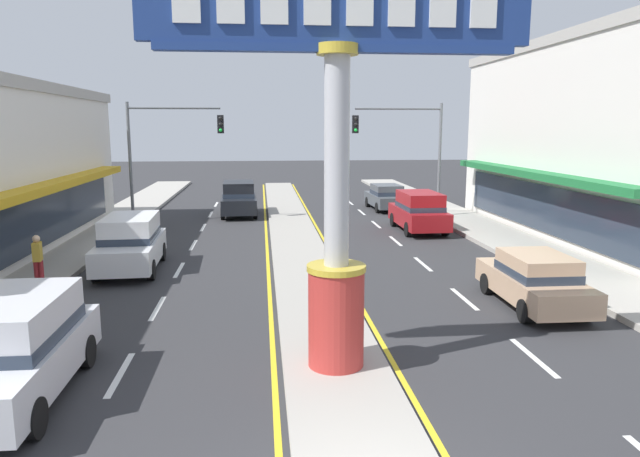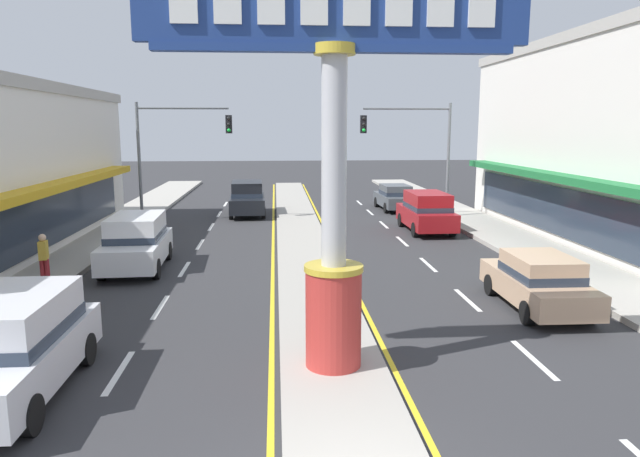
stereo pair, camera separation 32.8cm
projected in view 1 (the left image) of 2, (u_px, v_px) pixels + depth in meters
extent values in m
cube|color=#A39E93|center=(296.00, 241.00, 25.21)|extent=(2.18, 52.00, 0.14)
cube|color=#ADA89E|center=(62.00, 256.00, 22.34)|extent=(2.90, 60.00, 0.18)
cube|color=#ADA89E|center=(519.00, 246.00, 24.16)|extent=(2.90, 60.00, 0.18)
cube|color=silver|center=(120.00, 374.00, 11.85)|extent=(0.14, 2.20, 0.01)
cube|color=silver|center=(158.00, 308.00, 16.16)|extent=(0.14, 2.20, 0.01)
cube|color=silver|center=(179.00, 270.00, 20.48)|extent=(0.14, 2.20, 0.01)
cube|color=silver|center=(193.00, 245.00, 24.79)|extent=(0.14, 2.20, 0.01)
cube|color=silver|center=(203.00, 227.00, 29.10)|extent=(0.14, 2.20, 0.01)
cube|color=silver|center=(211.00, 214.00, 33.41)|extent=(0.14, 2.20, 0.01)
cube|color=silver|center=(216.00, 204.00, 37.72)|extent=(0.14, 2.20, 0.01)
cube|color=silver|center=(533.00, 357.00, 12.73)|extent=(0.14, 2.20, 0.01)
cube|color=silver|center=(464.00, 299.00, 17.04)|extent=(0.14, 2.20, 0.01)
cube|color=silver|center=(423.00, 264.00, 21.35)|extent=(0.14, 2.20, 0.01)
cube|color=silver|center=(396.00, 241.00, 25.66)|extent=(0.14, 2.20, 0.01)
cube|color=silver|center=(376.00, 224.00, 29.97)|extent=(0.14, 2.20, 0.01)
cube|color=silver|center=(361.00, 212.00, 34.28)|extent=(0.14, 2.20, 0.01)
cube|color=silver|center=(350.00, 203.00, 38.60)|extent=(0.14, 2.20, 0.01)
cube|color=yellow|center=(267.00, 243.00, 25.10)|extent=(0.12, 52.00, 0.01)
cube|color=yellow|center=(325.00, 242.00, 25.35)|extent=(0.12, 52.00, 0.01)
cylinder|color=#B7332D|center=(336.00, 318.00, 11.82)|extent=(1.13, 1.13, 1.99)
cylinder|color=gold|center=(336.00, 268.00, 11.64)|extent=(1.19, 1.19, 0.12)
cylinder|color=#B7B7BC|center=(337.00, 161.00, 11.27)|extent=(0.50, 0.50, 4.37)
cylinder|color=gold|center=(337.00, 49.00, 10.91)|extent=(0.79, 0.79, 0.20)
cube|color=navy|center=(338.00, 6.00, 10.78)|extent=(7.37, 0.24, 1.35)
cube|color=navy|center=(337.00, 48.00, 10.91)|extent=(6.78, 0.29, 0.16)
cube|color=white|center=(186.00, 1.00, 10.36)|extent=(0.50, 0.06, 0.74)
cube|color=white|center=(230.00, 2.00, 10.44)|extent=(0.50, 0.06, 0.74)
cube|color=white|center=(274.00, 3.00, 10.51)|extent=(0.50, 0.06, 0.74)
cube|color=white|center=(317.00, 4.00, 10.59)|extent=(0.50, 0.06, 0.74)
cube|color=white|center=(360.00, 5.00, 10.67)|extent=(0.50, 0.06, 0.74)
cube|color=white|center=(402.00, 6.00, 10.75)|extent=(0.50, 0.06, 0.74)
cube|color=white|center=(443.00, 7.00, 10.83)|extent=(0.50, 0.06, 0.74)
cube|color=white|center=(484.00, 8.00, 10.90)|extent=(0.50, 0.06, 0.74)
cube|color=gold|center=(42.00, 189.00, 20.87)|extent=(0.90, 20.24, 0.30)
cube|color=#283342|center=(33.00, 224.00, 21.05)|extent=(0.08, 19.52, 2.00)
cube|color=silver|center=(631.00, 145.00, 25.55)|extent=(8.11, 18.37, 8.33)
cube|color=#A8A49C|center=(640.00, 41.00, 24.80)|extent=(8.27, 18.74, 0.45)
cube|color=#1E7038|center=(531.00, 174.00, 25.32)|extent=(0.90, 15.62, 0.30)
cube|color=#283342|center=(538.00, 207.00, 25.61)|extent=(0.08, 15.06, 2.00)
cylinder|color=slate|center=(130.00, 164.00, 29.66)|extent=(0.16, 0.16, 6.20)
cylinder|color=slate|center=(174.00, 108.00, 29.40)|extent=(4.62, 0.12, 0.12)
cube|color=black|center=(221.00, 124.00, 29.62)|extent=(0.32, 0.24, 0.92)
sphere|color=black|center=(220.00, 118.00, 29.43)|extent=(0.17, 0.17, 0.17)
sphere|color=black|center=(220.00, 124.00, 29.48)|extent=(0.17, 0.17, 0.17)
sphere|color=#19D83F|center=(221.00, 130.00, 29.53)|extent=(0.17, 0.17, 0.17)
cylinder|color=slate|center=(439.00, 162.00, 31.27)|extent=(0.16, 0.16, 6.20)
cylinder|color=slate|center=(398.00, 109.00, 30.55)|extent=(4.62, 0.12, 0.12)
cube|color=black|center=(355.00, 124.00, 30.31)|extent=(0.32, 0.24, 0.92)
sphere|color=black|center=(356.00, 118.00, 30.12)|extent=(0.17, 0.17, 0.17)
sphere|color=black|center=(356.00, 124.00, 30.17)|extent=(0.17, 0.17, 0.17)
sphere|color=#19D83F|center=(356.00, 130.00, 30.22)|extent=(0.17, 0.17, 0.17)
cube|color=maroon|center=(418.00, 217.00, 28.02)|extent=(1.94, 4.62, 0.80)
cube|color=maroon|center=(420.00, 201.00, 27.70)|extent=(1.70, 2.87, 0.80)
cube|color=#283342|center=(420.00, 206.00, 27.75)|extent=(1.74, 2.90, 0.24)
cylinder|color=black|center=(393.00, 220.00, 29.38)|extent=(0.23, 0.68, 0.68)
cylinder|color=black|center=(427.00, 219.00, 29.57)|extent=(0.23, 0.68, 0.68)
cylinder|color=black|center=(408.00, 229.00, 26.59)|extent=(0.23, 0.68, 0.68)
cylinder|color=black|center=(445.00, 229.00, 26.78)|extent=(0.23, 0.68, 0.68)
cube|color=#4C5156|center=(386.00, 200.00, 35.29)|extent=(1.92, 4.36, 0.66)
cube|color=#4C5156|center=(387.00, 190.00, 35.01)|extent=(1.63, 2.21, 0.60)
cube|color=#283342|center=(387.00, 193.00, 35.04)|extent=(1.67, 2.23, 0.24)
cylinder|color=black|center=(368.00, 202.00, 36.53)|extent=(0.24, 0.63, 0.62)
cylinder|color=black|center=(393.00, 201.00, 36.75)|extent=(0.24, 0.63, 0.62)
cylinder|color=black|center=(378.00, 208.00, 33.93)|extent=(0.24, 0.63, 0.62)
cylinder|color=black|center=(405.00, 207.00, 34.15)|extent=(0.24, 0.63, 0.62)
cube|color=tan|center=(533.00, 286.00, 16.23)|extent=(1.82, 4.32, 0.66)
cube|color=tan|center=(537.00, 265.00, 15.96)|extent=(1.58, 2.17, 0.60)
cube|color=#283342|center=(537.00, 271.00, 15.99)|extent=(1.61, 2.19, 0.24)
cylinder|color=black|center=(487.00, 284.00, 17.52)|extent=(0.23, 0.62, 0.62)
cylinder|color=black|center=(539.00, 282.00, 17.66)|extent=(0.23, 0.62, 0.62)
cylinder|color=black|center=(525.00, 311.00, 14.91)|extent=(0.23, 0.62, 0.62)
cylinder|color=black|center=(586.00, 309.00, 15.05)|extent=(0.23, 0.62, 0.62)
cube|color=black|center=(239.00, 203.00, 32.93)|extent=(2.07, 4.67, 0.80)
cube|color=black|center=(239.00, 189.00, 32.97)|extent=(1.77, 2.91, 0.80)
cube|color=#283342|center=(239.00, 194.00, 33.02)|extent=(1.81, 2.94, 0.24)
cylinder|color=black|center=(255.00, 213.00, 31.72)|extent=(0.24, 0.69, 0.68)
cylinder|color=black|center=(223.00, 213.00, 31.49)|extent=(0.24, 0.69, 0.68)
cylinder|color=black|center=(254.00, 206.00, 34.50)|extent=(0.24, 0.69, 0.68)
cylinder|color=black|center=(224.00, 206.00, 34.27)|extent=(0.24, 0.69, 0.68)
cube|color=white|center=(131.00, 251.00, 20.30)|extent=(2.09, 4.67, 0.80)
cube|color=white|center=(130.00, 227.00, 20.34)|extent=(1.79, 2.92, 0.80)
cube|color=#283342|center=(131.00, 235.00, 20.39)|extent=(1.83, 2.95, 0.24)
cylinder|color=black|center=(151.00, 270.00, 19.09)|extent=(0.25, 0.69, 0.68)
cylinder|color=black|center=(96.00, 272.00, 18.85)|extent=(0.25, 0.69, 0.68)
cylinder|color=black|center=(162.00, 252.00, 21.87)|extent=(0.25, 0.69, 0.68)
cylinder|color=black|center=(114.00, 253.00, 21.63)|extent=(0.25, 0.69, 0.68)
cube|color=silver|center=(13.00, 364.00, 10.61)|extent=(1.92, 4.61, 0.80)
cube|color=silver|center=(13.00, 319.00, 10.66)|extent=(1.68, 2.86, 0.80)
cube|color=#283342|center=(14.00, 333.00, 10.70)|extent=(1.72, 2.89, 0.24)
cylinder|color=black|center=(34.00, 419.00, 9.36)|extent=(0.22, 0.68, 0.68)
cylinder|color=black|center=(87.00, 351.00, 12.16)|extent=(0.22, 0.68, 0.68)
cylinder|color=maroon|center=(37.00, 275.00, 17.40)|extent=(0.14, 0.14, 0.85)
cylinder|color=maroon|center=(42.00, 275.00, 17.41)|extent=(0.14, 0.14, 0.85)
cube|color=gold|center=(37.00, 252.00, 17.28)|extent=(0.28, 0.43, 0.55)
sphere|color=beige|center=(36.00, 239.00, 17.21)|extent=(0.22, 0.22, 0.22)
cylinder|color=#336B3D|center=(20.00, 250.00, 20.76)|extent=(0.14, 0.14, 0.87)
cylinder|color=#336B3D|center=(24.00, 250.00, 20.78)|extent=(0.14, 0.14, 0.87)
cube|color=gold|center=(21.00, 230.00, 20.64)|extent=(0.45, 0.41, 0.62)
sphere|color=tan|center=(20.00, 218.00, 20.57)|extent=(0.22, 0.22, 0.22)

